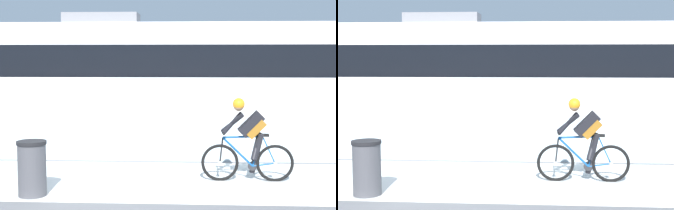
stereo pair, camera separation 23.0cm
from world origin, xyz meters
TOP-DOWN VIEW (x-y plane):
  - ground_plane at (0.00, 0.00)m, footprint 200.00×200.00m
  - bike_path_deck at (0.00, 0.00)m, footprint 32.00×3.20m
  - glass_parapet at (0.00, 1.85)m, footprint 32.00×0.05m
  - concrete_barrier_wall at (0.00, 3.65)m, footprint 32.00×0.36m
  - tram_rail_near at (0.00, 6.13)m, footprint 32.00×0.08m
  - tram_rail_far at (0.00, 7.57)m, footprint 32.00×0.08m
  - tram at (1.00, 6.85)m, footprint 11.06×2.54m
  - cyclist_on_bike at (3.10, 0.00)m, footprint 1.77×0.58m
  - trash_bin at (-0.70, -1.25)m, footprint 0.51×0.51m

SIDE VIEW (x-z plane):
  - ground_plane at x=0.00m, z-range 0.00..0.00m
  - tram_rail_near at x=0.00m, z-range 0.00..0.01m
  - tram_rail_far at x=0.00m, z-range 0.00..0.01m
  - bike_path_deck at x=0.00m, z-range 0.00..0.01m
  - trash_bin at x=-0.70m, z-range 0.00..0.96m
  - glass_parapet at x=0.00m, z-range 0.00..1.01m
  - cyclist_on_bike at x=3.10m, z-range -0.02..1.59m
  - concrete_barrier_wall at x=0.00m, z-range 0.00..1.85m
  - tram at x=1.00m, z-range -0.01..3.80m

